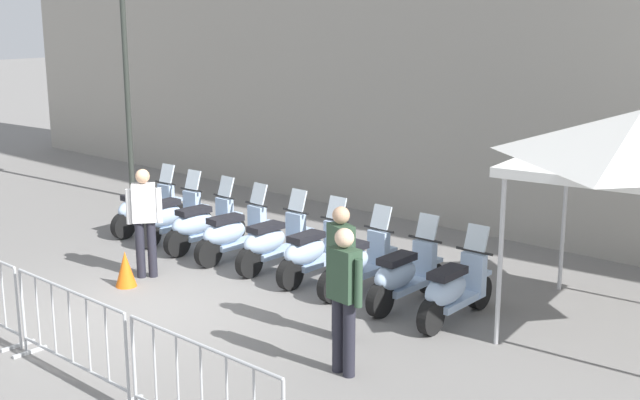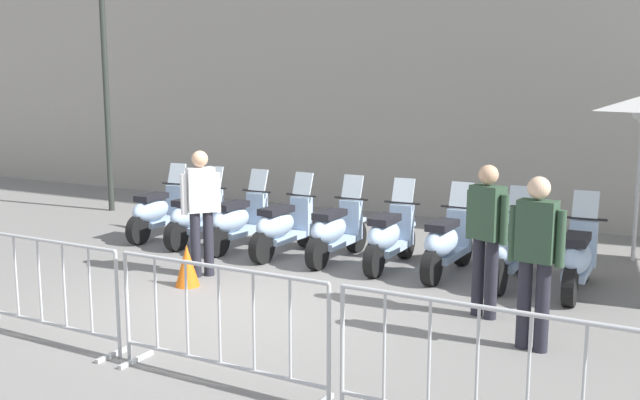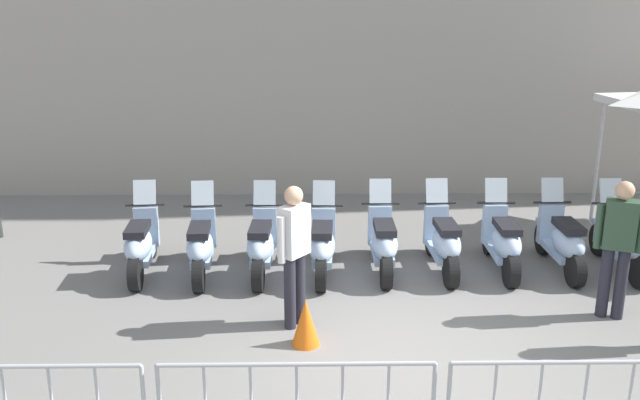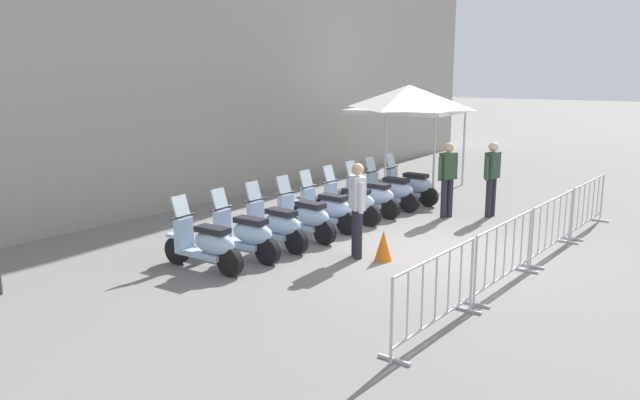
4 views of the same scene
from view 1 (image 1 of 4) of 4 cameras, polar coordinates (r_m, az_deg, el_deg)
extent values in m
plane|color=slate|center=(11.53, -12.28, -7.71)|extent=(120.00, 120.00, 0.00)
cylinder|color=black|center=(15.94, -10.35, -0.94)|extent=(0.17, 0.49, 0.48)
cylinder|color=black|center=(15.18, -13.84, -1.81)|extent=(0.17, 0.49, 0.48)
cube|color=#A8C1E0|center=(15.54, -12.06, -1.22)|extent=(0.34, 0.88, 0.10)
ellipsoid|color=#A8C1E0|center=(15.31, -12.90, -0.55)|extent=(0.42, 0.86, 0.40)
cube|color=black|center=(15.28, -12.85, 0.27)|extent=(0.32, 0.62, 0.10)
cube|color=#A8C1E0|center=(15.75, -10.90, 0.03)|extent=(0.35, 0.16, 0.60)
cylinder|color=black|center=(15.68, -10.95, 1.20)|extent=(0.56, 0.07, 0.04)
cube|color=silver|center=(15.68, -10.85, 1.88)|extent=(0.33, 0.16, 0.35)
cube|color=#A8C1E0|center=(15.88, -10.39, 0.01)|extent=(0.22, 0.33, 0.06)
cylinder|color=black|center=(15.26, -8.55, -1.50)|extent=(0.17, 0.49, 0.48)
cylinder|color=black|center=(14.47, -12.11, -2.45)|extent=(0.17, 0.49, 0.48)
cube|color=#A8C1E0|center=(14.84, -10.29, -1.81)|extent=(0.34, 0.89, 0.10)
ellipsoid|color=#A8C1E0|center=(14.61, -11.14, -1.12)|extent=(0.42, 0.86, 0.40)
cube|color=black|center=(14.58, -11.09, -0.26)|extent=(0.32, 0.62, 0.10)
cube|color=#A8C1E0|center=(15.06, -9.11, -0.50)|extent=(0.35, 0.16, 0.60)
cylinder|color=black|center=(14.99, -9.15, 0.73)|extent=(0.56, 0.07, 0.04)
cube|color=silver|center=(14.98, -9.04, 1.44)|extent=(0.33, 0.16, 0.35)
cube|color=#A8C1E0|center=(15.19, -8.59, -0.51)|extent=(0.22, 0.33, 0.06)
cylinder|color=black|center=(14.59, -6.21, -2.10)|extent=(0.22, 0.50, 0.48)
cylinder|color=black|center=(13.86, -10.14, -3.04)|extent=(0.22, 0.50, 0.48)
cube|color=#A8C1E0|center=(14.20, -8.13, -2.40)|extent=(0.42, 0.90, 0.10)
ellipsoid|color=#A8C1E0|center=(13.98, -9.06, -1.67)|extent=(0.49, 0.89, 0.40)
cube|color=black|center=(13.94, -8.99, -0.77)|extent=(0.38, 0.64, 0.10)
cube|color=#A8C1E0|center=(14.40, -6.81, -1.04)|extent=(0.36, 0.19, 0.60)
cylinder|color=black|center=(14.32, -6.84, 0.24)|extent=(0.56, 0.13, 0.04)
cube|color=silver|center=(14.32, -6.71, 0.97)|extent=(0.34, 0.19, 0.35)
cube|color=#A8C1E0|center=(14.52, -6.24, -1.07)|extent=(0.25, 0.35, 0.06)
cylinder|color=black|center=(13.96, -3.90, -2.75)|extent=(0.23, 0.50, 0.48)
cylinder|color=black|center=(13.21, -7.96, -3.76)|extent=(0.23, 0.50, 0.48)
cube|color=#A8C1E0|center=(13.57, -5.88, -3.08)|extent=(0.44, 0.91, 0.10)
ellipsoid|color=#A8C1E0|center=(13.33, -6.83, -2.31)|extent=(0.51, 0.89, 0.40)
cube|color=black|center=(13.30, -6.75, -1.38)|extent=(0.39, 0.64, 0.10)
cube|color=#A8C1E0|center=(13.76, -4.51, -1.65)|extent=(0.36, 0.20, 0.60)
cylinder|color=black|center=(13.68, -4.53, -0.31)|extent=(0.56, 0.14, 0.04)
cube|color=silver|center=(13.67, -4.39, 0.46)|extent=(0.34, 0.20, 0.35)
cube|color=#A8C1E0|center=(13.89, -3.92, -1.67)|extent=(0.26, 0.35, 0.06)
cylinder|color=black|center=(13.46, -1.18, -3.31)|extent=(0.21, 0.50, 0.48)
cylinder|color=black|center=(12.63, -5.07, -4.47)|extent=(0.21, 0.50, 0.48)
cube|color=#A8C1E0|center=(13.03, -3.06, -3.70)|extent=(0.40, 0.90, 0.10)
ellipsoid|color=#A8C1E0|center=(12.77, -3.97, -2.93)|extent=(0.48, 0.88, 0.40)
cube|color=black|center=(12.74, -3.88, -1.96)|extent=(0.36, 0.63, 0.10)
cube|color=#A8C1E0|center=(13.25, -1.74, -2.19)|extent=(0.36, 0.19, 0.60)
cylinder|color=black|center=(13.17, -1.75, -0.81)|extent=(0.56, 0.12, 0.04)
cube|color=silver|center=(13.16, -1.61, -0.01)|extent=(0.34, 0.18, 0.35)
cube|color=#A8C1E0|center=(13.39, -1.19, -2.20)|extent=(0.24, 0.35, 0.06)
cylinder|color=black|center=(12.94, 1.55, -3.99)|extent=(0.19, 0.49, 0.48)
cylinder|color=black|center=(12.04, -2.15, -5.30)|extent=(0.19, 0.49, 0.48)
cube|color=#A8C1E0|center=(12.47, -0.23, -4.45)|extent=(0.37, 0.89, 0.10)
ellipsoid|color=#A8C1E0|center=(12.20, -1.08, -3.67)|extent=(0.45, 0.87, 0.40)
cube|color=black|center=(12.16, -0.99, -2.65)|extent=(0.34, 0.63, 0.10)
cube|color=#A8C1E0|center=(12.72, 1.03, -2.84)|extent=(0.35, 0.17, 0.60)
cylinder|color=black|center=(12.63, 1.04, -1.40)|extent=(0.56, 0.09, 0.04)
cube|color=silver|center=(12.62, 1.19, -0.57)|extent=(0.33, 0.17, 0.35)
cube|color=#A8C1E0|center=(12.87, 1.56, -2.84)|extent=(0.23, 0.34, 0.06)
cylinder|color=black|center=(12.42, 4.71, -4.77)|extent=(0.21, 0.50, 0.48)
cylinder|color=black|center=(11.52, 0.83, -6.15)|extent=(0.21, 0.50, 0.48)
cube|color=#A8C1E0|center=(11.95, 2.84, -5.26)|extent=(0.41, 0.90, 0.10)
ellipsoid|color=#A8C1E0|center=(11.67, 1.96, -4.45)|extent=(0.49, 0.89, 0.40)
cube|color=black|center=(11.63, 2.07, -3.38)|extent=(0.37, 0.64, 0.10)
cube|color=#A8C1E0|center=(12.19, 4.18, -3.58)|extent=(0.36, 0.19, 0.60)
cylinder|color=black|center=(12.10, 4.21, -2.08)|extent=(0.56, 0.12, 0.04)
cube|color=silver|center=(12.09, 4.37, -1.21)|extent=(0.34, 0.19, 0.35)
cube|color=#A8C1E0|center=(12.34, 4.73, -3.57)|extent=(0.25, 0.35, 0.06)
cylinder|color=black|center=(11.96, 7.91, -5.55)|extent=(0.20, 0.49, 0.48)
cylinder|color=black|center=(11.00, 4.30, -7.13)|extent=(0.20, 0.49, 0.48)
cube|color=#A8C1E0|center=(11.46, 6.19, -6.12)|extent=(0.39, 0.90, 0.10)
ellipsoid|color=#A8C1E0|center=(11.17, 5.39, -5.32)|extent=(0.46, 0.88, 0.40)
cube|color=black|center=(11.13, 5.51, -4.20)|extent=(0.35, 0.63, 0.10)
cube|color=#A8C1E0|center=(11.72, 7.45, -4.33)|extent=(0.35, 0.18, 0.60)
cylinder|color=black|center=(11.63, 7.50, -2.78)|extent=(0.56, 0.11, 0.04)
cube|color=silver|center=(11.62, 7.66, -1.87)|extent=(0.33, 0.18, 0.35)
cube|color=#A8C1E0|center=(11.88, 7.95, -4.31)|extent=(0.24, 0.34, 0.06)
cylinder|color=black|center=(11.50, 11.26, -6.45)|extent=(0.19, 0.49, 0.48)
cylinder|color=black|center=(10.49, 7.91, -8.24)|extent=(0.19, 0.49, 0.48)
cube|color=#A8C1E0|center=(10.98, 9.67, -7.11)|extent=(0.37, 0.89, 0.10)
ellipsoid|color=#A8C1E0|center=(10.67, 8.95, -6.31)|extent=(0.45, 0.87, 0.40)
cube|color=black|center=(10.63, 9.08, -5.14)|extent=(0.34, 0.63, 0.10)
cube|color=#A8C1E0|center=(11.25, 10.87, -5.21)|extent=(0.35, 0.18, 0.60)
cylinder|color=black|center=(11.15, 10.94, -3.60)|extent=(0.56, 0.10, 0.04)
cube|color=silver|center=(11.14, 11.10, -2.65)|extent=(0.33, 0.17, 0.35)
cube|color=#A8C1E0|center=(11.41, 11.32, -5.17)|extent=(0.23, 0.34, 0.06)
cube|color=#B2B5B7|center=(10.77, -20.70, -9.67)|extent=(0.10, 0.44, 0.04)
cylinder|color=#B2B5B7|center=(10.52, -20.70, -7.26)|extent=(0.04, 0.04, 1.05)
cylinder|color=#B2B5B7|center=(10.80, -21.63, -6.32)|extent=(0.02, 0.02, 0.87)
cube|color=#B2B5B7|center=(10.53, -19.95, -10.14)|extent=(0.10, 0.44, 0.04)
cylinder|color=#B2B5B7|center=(10.42, -20.39, -7.43)|extent=(0.04, 0.04, 1.05)
cylinder|color=#B2B5B7|center=(8.68, -13.57, -11.10)|extent=(0.04, 0.04, 1.05)
cylinder|color=#B2B5B7|center=(9.35, -17.53, -6.13)|extent=(2.14, 0.33, 0.04)
cylinder|color=#B2B5B7|center=(9.66, -17.17, -11.01)|extent=(2.14, 0.33, 0.04)
cylinder|color=#B2B5B7|center=(10.09, -19.47, -7.49)|extent=(0.02, 0.02, 0.87)
cylinder|color=#B2B5B7|center=(9.79, -18.44, -8.03)|extent=(0.02, 0.02, 0.87)
cylinder|color=#B2B5B7|center=(9.50, -17.35, -8.61)|extent=(0.02, 0.02, 0.87)
cylinder|color=#B2B5B7|center=(9.21, -16.18, -9.22)|extent=(0.02, 0.02, 0.87)
cylinder|color=#B2B5B7|center=(8.93, -14.94, -9.87)|extent=(0.02, 0.02, 0.87)
cylinder|color=#B2B5B7|center=(8.59, -13.11, -11.34)|extent=(0.04, 0.04, 1.05)
cylinder|color=#B2B5B7|center=(7.59, -8.54, -10.17)|extent=(2.14, 0.33, 0.04)
cylinder|color=#B2B5B7|center=(8.29, -11.68, -11.53)|extent=(0.02, 0.02, 0.87)
cylinder|color=#B2B5B7|center=(8.02, -10.11, -12.30)|extent=(0.02, 0.02, 0.87)
cylinder|color=#B2B5B7|center=(7.77, -8.43, -13.12)|extent=(0.02, 0.02, 0.87)
cylinder|color=#B2B5B7|center=(7.52, -6.63, -13.98)|extent=(0.02, 0.02, 0.87)
cylinder|color=#2D332D|center=(18.30, -13.55, 7.12)|extent=(0.12, 0.12, 4.52)
cylinder|color=#23232D|center=(9.18, 2.09, -9.87)|extent=(0.14, 0.14, 0.90)
cylinder|color=#23232D|center=(9.30, 1.31, -9.56)|extent=(0.14, 0.14, 0.90)
cube|color=#2D4733|center=(8.98, 1.73, -5.29)|extent=(0.40, 0.30, 0.60)
sphere|color=beige|center=(8.86, 1.75, -2.71)|extent=(0.22, 0.22, 0.22)
cylinder|color=#2D4733|center=(8.84, 2.76, -5.94)|extent=(0.09, 0.09, 0.55)
cylinder|color=#2D4733|center=(9.16, 0.73, -5.26)|extent=(0.09, 0.09, 0.55)
cylinder|color=#23232D|center=(12.84, -12.68, -3.48)|extent=(0.14, 0.14, 0.90)
cylinder|color=#23232D|center=(12.83, -11.87, -3.45)|extent=(0.14, 0.14, 0.90)
cube|color=silver|center=(12.64, -12.44, -0.20)|extent=(0.41, 0.41, 0.60)
sphere|color=tan|center=(12.56, -12.53, 1.67)|extent=(0.22, 0.22, 0.22)
cylinder|color=silver|center=(12.67, -13.46, -0.46)|extent=(0.09, 0.09, 0.55)
cylinder|color=silver|center=(12.65, -11.39, -0.38)|extent=(0.09, 0.09, 0.55)
cylinder|color=#23232D|center=(10.28, 1.23, -7.32)|extent=(0.14, 0.14, 0.90)
cylinder|color=#23232D|center=(10.13, 1.71, -7.63)|extent=(0.14, 0.14, 0.90)
cube|color=#2D4733|center=(9.97, 1.50, -3.43)|extent=(0.42, 0.37, 0.60)
sphere|color=tan|center=(9.86, 1.51, -1.09)|extent=(0.22, 0.22, 0.22)
cylinder|color=#2D4733|center=(10.18, 0.88, -3.38)|extent=(0.09, 0.09, 0.55)
cylinder|color=#2D4733|center=(9.79, 2.13, -4.05)|extent=(0.09, 0.09, 0.55)
cylinder|color=silver|center=(10.08, 12.72, -4.31)|extent=(0.06, 0.06, 2.15)
cylinder|color=silver|center=(12.34, 16.98, -1.38)|extent=(0.06, 0.06, 2.15)
cube|color=white|center=(10.63, 21.71, 2.22)|extent=(2.75, 2.75, 0.12)
cone|color=orange|center=(12.51, -13.69, -4.79)|extent=(0.32, 0.32, 0.55)
camera|label=2|loc=(4.38, -49.43, -10.95)|focal=39.39mm
camera|label=3|loc=(9.88, -49.94, 6.86)|focal=37.91mm
camera|label=4|loc=(19.32, -46.06, 7.24)|focal=35.83mm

